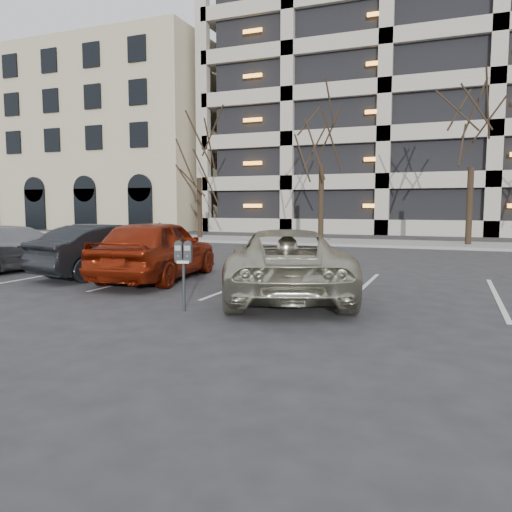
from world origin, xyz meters
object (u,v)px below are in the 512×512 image
at_px(car_dark, 109,250).
at_px(tree_a, 199,140).
at_px(parking_meter, 183,258).
at_px(suv_silver, 286,263).
at_px(tree_b, 322,114).
at_px(car_red, 157,249).
at_px(tree_c, 473,117).
at_px(car_silver, 17,248).

bearing_deg(car_dark, tree_a, -57.64).
xyz_separation_m(parking_meter, suv_silver, (1.25, 2.10, -0.25)).
relative_size(tree_b, car_dark, 2.11).
bearing_deg(parking_meter, car_dark, 125.29).
bearing_deg(parking_meter, tree_b, 79.86).
xyz_separation_m(tree_a, parking_meter, (8.81, -17.30, -4.59)).
bearing_deg(tree_a, car_red, -66.19).
xyz_separation_m(tree_c, suv_silver, (-3.94, -15.20, -5.19)).
distance_m(tree_a, car_dark, 15.41).
bearing_deg(tree_c, car_silver, -131.95).
distance_m(suv_silver, car_silver, 8.77).
relative_size(tree_b, suv_silver, 1.59).
height_order(parking_meter, suv_silver, suv_silver).
xyz_separation_m(tree_c, parking_meter, (-5.19, -17.30, -4.94)).
height_order(tree_a, parking_meter, tree_a).
bearing_deg(suv_silver, tree_a, -77.22).
distance_m(tree_c, suv_silver, 16.53).
distance_m(tree_c, car_dark, 17.59).
bearing_deg(tree_c, car_red, -118.73).
xyz_separation_m(suv_silver, car_red, (-3.82, 1.04, 0.08)).
xyz_separation_m(parking_meter, car_dark, (-4.26, 3.40, -0.26)).
bearing_deg(tree_c, tree_a, 180.00).
bearing_deg(car_red, car_silver, -8.79).
height_order(tree_a, suv_silver, tree_a).
bearing_deg(car_red, tree_a, -73.82).
distance_m(tree_a, parking_meter, 19.95).
relative_size(tree_c, car_dark, 1.92).
xyz_separation_m(suv_silver, car_dark, (-5.51, 1.30, -0.01)).
bearing_deg(tree_b, car_dark, -99.98).
bearing_deg(parking_meter, suv_silver, 43.12).
distance_m(suv_silver, car_red, 3.96).
height_order(tree_c, car_dark, tree_c).
bearing_deg(car_dark, car_red, -174.29).
distance_m(tree_a, tree_b, 7.06).
xyz_separation_m(tree_b, tree_c, (7.00, 0.00, -0.57)).
bearing_deg(car_silver, car_dark, -163.41).
distance_m(tree_b, tree_c, 7.02).
relative_size(tree_c, car_silver, 1.78).
relative_size(tree_a, car_dark, 1.81).
xyz_separation_m(tree_b, car_silver, (-5.63, -14.05, -5.80)).
relative_size(parking_meter, car_red, 0.27).
bearing_deg(car_dark, tree_b, -85.76).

